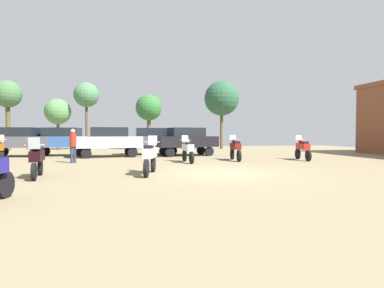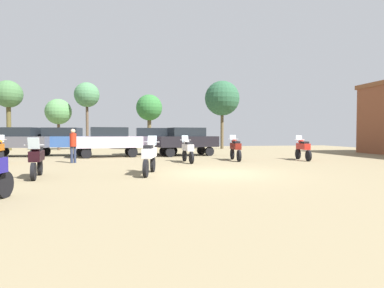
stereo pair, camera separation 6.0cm
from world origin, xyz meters
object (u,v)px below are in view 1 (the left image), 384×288
object	(u,v)px
motorcycle_6	(37,158)
tree_5	(58,112)
tree_1	(86,95)
person_1	(73,143)
tree_2	(222,99)
car_4	(18,140)
tree_3	(7,95)
car_2	(186,139)
car_5	(109,140)
car_1	(62,139)
motorcycle_4	(235,148)
car_3	(152,139)
motorcycle_5	(188,149)
tree_4	(149,108)
motorcycle_7	(150,155)
motorcycle_2	(303,148)

from	to	relation	value
motorcycle_6	tree_5	bearing A→B (deg)	-87.15
tree_1	tree_5	bearing A→B (deg)	167.85
person_1	tree_2	xyz separation A→B (m)	(12.31, 13.49, 4.15)
car_4	tree_3	bearing A→B (deg)	33.59
car_2	person_1	bearing A→B (deg)	110.30
car_5	person_1	distance (m)	4.29
car_1	tree_5	xyz separation A→B (m)	(-2.09, 8.35, 2.50)
motorcycle_4	person_1	bearing A→B (deg)	-176.34
car_3	tree_3	world-z (taller)	tree_3
motorcycle_5	tree_1	xyz separation A→B (m)	(-7.20, 14.48, 4.52)
car_4	tree_4	size ratio (longest dim) A/B	0.83
car_1	tree_4	distance (m)	10.57
motorcycle_6	tree_1	size ratio (longest dim) A/B	0.32
car_4	tree_4	xyz separation A→B (m)	(9.31, 8.07, 2.94)
car_1	car_2	xyz separation A→B (m)	(8.66, -1.66, 0.00)
car_5	person_1	xyz separation A→B (m)	(-1.59, -3.98, -0.09)
motorcycle_7	tree_3	xyz separation A→B (m)	(-12.07, 20.00, 4.45)
car_3	tree_2	bearing A→B (deg)	-47.24
motorcycle_6	car_5	bearing A→B (deg)	-108.08
motorcycle_4	car_3	size ratio (longest dim) A/B	0.52
tree_2	motorcycle_7	bearing A→B (deg)	-114.23
motorcycle_6	tree_1	distance (m)	19.85
tree_4	car_2	bearing A→B (deg)	-77.36
motorcycle_4	tree_1	size ratio (longest dim) A/B	0.35
car_1	car_4	distance (m)	2.78
tree_4	motorcycle_7	bearing A→B (deg)	-93.13
tree_1	car_4	bearing A→B (deg)	-112.76
car_3	tree_4	xyz separation A→B (m)	(0.20, 7.66, 2.94)
car_3	tree_2	distance (m)	11.50
motorcycle_4	tree_5	world-z (taller)	tree_5
motorcycle_2	motorcycle_7	xyz separation A→B (m)	(-9.33, -4.80, 0.01)
car_1	tree_3	distance (m)	11.57
person_1	car_1	bearing A→B (deg)	77.80
car_1	person_1	distance (m)	6.11
motorcycle_6	tree_2	size ratio (longest dim) A/B	0.29
motorcycle_2	person_1	bearing A→B (deg)	-175.23
motorcycle_5	person_1	bearing A→B (deg)	167.74
tree_5	car_3	bearing A→B (deg)	-44.31
car_3	car_2	bearing A→B (deg)	-128.99
motorcycle_7	tree_1	bearing A→B (deg)	117.22
car_4	tree_2	world-z (taller)	tree_2
motorcycle_7	car_5	world-z (taller)	car_5
motorcycle_7	tree_2	distance (m)	21.30
motorcycle_4	motorcycle_5	distance (m)	3.05
car_2	motorcycle_4	bearing A→B (deg)	-164.76
motorcycle_4	car_3	world-z (taller)	car_3
car_1	car_4	bearing A→B (deg)	102.83
motorcycle_5	tree_3	world-z (taller)	tree_3
motorcycle_6	tree_4	distance (m)	20.24
motorcycle_5	car_5	size ratio (longest dim) A/B	0.48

